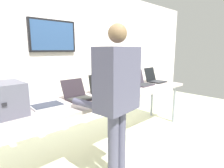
# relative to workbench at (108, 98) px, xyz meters

# --- Properties ---
(ground) EXTENTS (8.00, 8.00, 0.04)m
(ground) POSITION_rel_workbench_xyz_m (0.00, 0.00, -0.73)
(ground) COLOR beige
(back_wall) EXTENTS (8.00, 0.11, 2.55)m
(back_wall) POSITION_rel_workbench_xyz_m (-0.01, 1.13, 0.58)
(back_wall) COLOR silver
(back_wall) RESTS_ON ground
(workbench) EXTENTS (3.18, 0.70, 0.76)m
(workbench) POSITION_rel_workbench_xyz_m (0.00, 0.00, 0.00)
(workbench) COLOR #B7A7A2
(workbench) RESTS_ON ground
(laptop_station_0) EXTENTS (0.36, 0.39, 0.25)m
(laptop_station_0) POSITION_rel_workbench_xyz_m (-0.86, 0.13, 0.11)
(laptop_station_0) COLOR #AEAFB5
(laptop_station_0) RESTS_ON workbench
(laptop_station_1) EXTENTS (0.32, 0.35, 0.24)m
(laptop_station_1) POSITION_rel_workbench_xyz_m (-0.44, 0.09, 0.10)
(laptop_station_1) COLOR #272025
(laptop_station_1) RESTS_ON workbench
(laptop_station_2) EXTENTS (0.35, 0.32, 0.27)m
(laptop_station_2) POSITION_rel_workbench_xyz_m (0.01, 0.11, 0.11)
(laptop_station_2) COLOR black
(laptop_station_2) RESTS_ON workbench
(laptop_station_3) EXTENTS (0.37, 0.33, 0.24)m
(laptop_station_3) POSITION_rel_workbench_xyz_m (0.46, 0.08, 0.10)
(laptop_station_3) COLOR #A8B7BA
(laptop_station_3) RESTS_ON workbench
(laptop_station_4) EXTENTS (0.35, 0.32, 0.26)m
(laptop_station_4) POSITION_rel_workbench_xyz_m (0.90, 0.10, 0.11)
(laptop_station_4) COLOR #3A333E
(laptop_station_4) RESTS_ON workbench
(laptop_station_5) EXTENTS (0.31, 0.34, 0.27)m
(laptop_station_5) POSITION_rel_workbench_xyz_m (1.34, 0.11, 0.11)
(laptop_station_5) COLOR black
(laptop_station_5) RESTS_ON workbench
(person) EXTENTS (0.48, 0.62, 1.62)m
(person) POSITION_rel_workbench_xyz_m (-0.46, -0.62, 0.27)
(person) COLOR #4E4D64
(person) RESTS_ON ground
(paper_sheet) EXTENTS (0.29, 0.35, 0.00)m
(paper_sheet) POSITION_rel_workbench_xyz_m (-0.14, -0.17, 0.05)
(paper_sheet) COLOR white
(paper_sheet) RESTS_ON workbench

